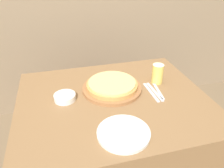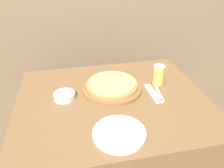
% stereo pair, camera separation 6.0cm
% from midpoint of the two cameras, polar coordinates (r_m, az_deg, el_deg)
% --- Properties ---
extents(dining_table, '(1.12, 0.92, 0.72)m').
position_cam_midpoint_polar(dining_table, '(1.54, 1.34, -14.89)').
color(dining_table, olive).
rests_on(dining_table, ground_plane).
extents(pizza_on_board, '(0.37, 0.37, 0.06)m').
position_cam_midpoint_polar(pizza_on_board, '(1.37, 1.25, -0.54)').
color(pizza_on_board, '#99663D').
rests_on(pizza_on_board, dining_table).
extents(beer_glass, '(0.07, 0.07, 0.13)m').
position_cam_midpoint_polar(beer_glass, '(1.45, 13.26, 2.53)').
color(beer_glass, '#E5C65B').
rests_on(beer_glass, dining_table).
extents(dinner_plate, '(0.26, 0.26, 0.02)m').
position_cam_midpoint_polar(dinner_plate, '(1.06, 3.55, -12.77)').
color(dinner_plate, silver).
rests_on(dinner_plate, dining_table).
extents(side_bowl, '(0.13, 0.13, 0.04)m').
position_cam_midpoint_polar(side_bowl, '(1.32, -11.06, -3.06)').
color(side_bowl, silver).
rests_on(side_bowl, dining_table).
extents(fork, '(0.02, 0.22, 0.00)m').
position_cam_midpoint_polar(fork, '(1.37, 11.42, -2.50)').
color(fork, silver).
rests_on(fork, dining_table).
extents(dinner_knife, '(0.03, 0.22, 0.00)m').
position_cam_midpoint_polar(dinner_knife, '(1.38, 12.38, -2.37)').
color(dinner_knife, silver).
rests_on(dinner_knife, dining_table).
extents(spoon, '(0.04, 0.19, 0.00)m').
position_cam_midpoint_polar(spoon, '(1.39, 13.33, -2.25)').
color(spoon, silver).
rests_on(spoon, dining_table).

